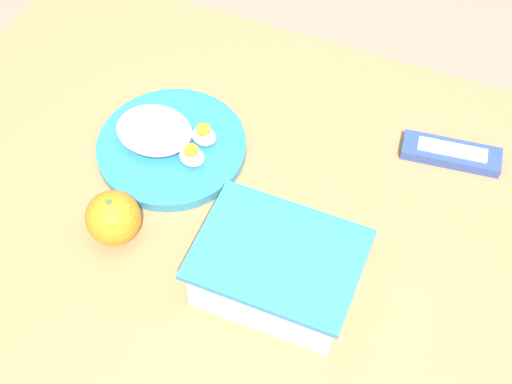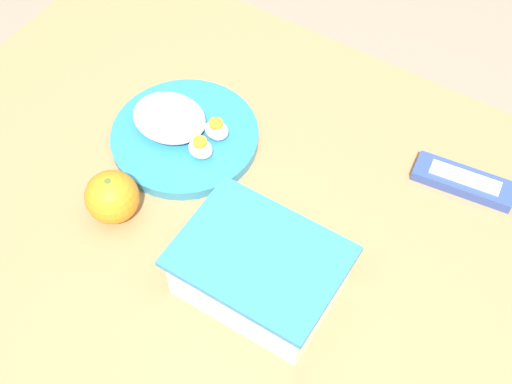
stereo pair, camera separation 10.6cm
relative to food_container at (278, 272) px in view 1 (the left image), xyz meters
name	(u,v)px [view 1 (the left image)]	position (x,y,z in m)	size (l,w,h in m)	color
table	(274,259)	(0.04, -0.09, -0.13)	(1.23, 0.82, 0.71)	#AD7F51
food_container	(278,272)	(0.00, 0.00, 0.00)	(0.22, 0.16, 0.09)	white
orange_fruit	(113,218)	(0.25, 0.01, 0.00)	(0.08, 0.08, 0.08)	orange
rice_plate	(168,142)	(0.25, -0.16, -0.02)	(0.24, 0.24, 0.06)	teal
candy_bar	(451,153)	(-0.17, -0.32, -0.03)	(0.16, 0.07, 0.02)	#334C9E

